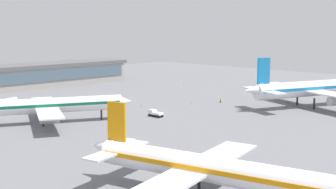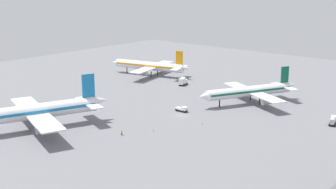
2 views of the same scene
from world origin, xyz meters
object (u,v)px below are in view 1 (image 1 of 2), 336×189
catering_truck (124,149)px  safety_cone_far_side (183,83)px  fuel_truck (9,101)px  pushback_tractor (155,113)px  airplane_distant (51,105)px  safety_cone_near_gate (191,104)px  airplane_at_gate (313,88)px  ground_crew_worker (220,100)px  safety_cone_mid_apron (141,106)px  airplane_taxiing (204,168)px

catering_truck → safety_cone_far_side: catering_truck is taller
fuel_truck → safety_cone_far_side: fuel_truck is taller
catering_truck → pushback_tractor: (-32.97, -25.88, -0.73)m
airplane_distant → fuel_truck: airplane_distant is taller
fuel_truck → pushback_tractor: (-20.52, 47.07, -0.42)m
safety_cone_near_gate → safety_cone_far_side: (-38.39, -39.42, 0.00)m
fuel_truck → pushback_tractor: 51.35m
pushback_tractor → safety_cone_far_side: pushback_tractor is taller
airplane_at_gate → safety_cone_near_gate: 39.11m
airplane_distant → safety_cone_far_side: (-86.58, -33.44, -4.48)m
ground_crew_worker → safety_cone_mid_apron: bearing=72.4°
catering_truck → safety_cone_mid_apron: (-40.82, -40.50, -1.40)m
ground_crew_worker → safety_cone_mid_apron: 27.25m
pushback_tractor → safety_cone_near_gate: size_ratio=7.41×
fuel_truck → safety_cone_far_side: bearing=164.5°
airplane_at_gate → fuel_truck: bearing=154.0°
airplane_distant → safety_cone_far_side: size_ratio=67.03×
catering_truck → pushback_tractor: catering_truck is taller
fuel_truck → safety_cone_near_gate: (-43.23, 40.35, -1.09)m
airplane_distant → safety_cone_near_gate: 48.77m
airplane_at_gate → fuel_truck: 97.72m
ground_crew_worker → safety_cone_far_side: 52.86m
airplane_taxiing → safety_cone_near_gate: airplane_taxiing is taller
airplane_taxiing → safety_cone_mid_apron: (-46.79, -66.00, -4.52)m
fuel_truck → safety_cone_mid_apron: bearing=116.3°
airplane_taxiing → safety_cone_far_side: (-100.04, -97.51, -4.52)m
airplane_distant → safety_cone_mid_apron: airplane_distant is taller
airplane_at_gate → safety_cone_mid_apron: size_ratio=85.08×
airplane_distant → catering_truck: (7.49, 38.58, -3.09)m
airplane_distant → safety_cone_mid_apron: bearing=29.5°
safety_cone_near_gate → safety_cone_far_side: bearing=-134.2°
catering_truck → airplane_at_gate: bearing=168.3°
safety_cone_mid_apron → catering_truck: bearing=44.8°
fuel_truck → ground_crew_worker: 69.21m
airplane_at_gate → catering_truck: airplane_at_gate is taller
safety_cone_near_gate → pushback_tractor: bearing=16.5°
airplane_at_gate → airplane_distant: airplane_at_gate is taller
catering_truck → safety_cone_mid_apron: 57.52m
airplane_taxiing → safety_cone_near_gate: 84.83m
ground_crew_worker → safety_cone_far_side: bearing=-23.4°
airplane_distant → airplane_at_gate: bearing=-0.3°
catering_truck → safety_cone_near_gate: bearing=-163.1°
airplane_at_gate → catering_truck: bearing=-158.0°
airplane_at_gate → airplane_distant: (72.48, -36.12, -1.08)m
airplane_taxiing → catering_truck: airplane_taxiing is taller
airplane_taxiing → pushback_tractor: (-38.94, -51.38, -3.85)m
airplane_at_gate → ground_crew_worker: airplane_at_gate is taller
fuel_truck → airplane_distant: bearing=66.9°
airplane_at_gate → fuel_truck: size_ratio=7.76×
airplane_taxiing → fuel_truck: (-18.42, -98.45, -3.43)m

